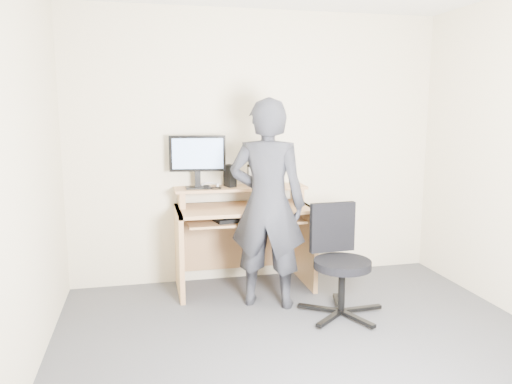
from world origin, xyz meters
name	(u,v)px	position (x,y,z in m)	size (l,w,h in m)	color
ground	(320,363)	(0.00, 0.00, 0.00)	(3.50, 3.50, 0.00)	#48494D
back_wall	(258,148)	(0.00, 1.75, 1.25)	(3.50, 0.02, 2.50)	beige
desk	(242,227)	(-0.20, 1.53, 0.55)	(1.20, 0.60, 0.91)	tan
monitor	(198,157)	(-0.59, 1.59, 1.19)	(0.50, 0.14, 0.47)	black
external_drive	(230,176)	(-0.30, 1.62, 1.01)	(0.07, 0.13, 0.20)	black
travel_mug	(252,177)	(-0.10, 1.59, 1.00)	(0.08, 0.08, 0.18)	silver
smartphone	(267,186)	(0.03, 1.55, 0.92)	(0.07, 0.13, 0.01)	black
charger	(206,187)	(-0.52, 1.53, 0.93)	(0.04, 0.04, 0.04)	black
headphones	(210,186)	(-0.47, 1.66, 0.92)	(0.16, 0.16, 0.02)	silver
keyboard	(241,219)	(-0.25, 1.36, 0.67)	(0.46, 0.18, 0.03)	black
mouse	(272,206)	(0.03, 1.35, 0.77)	(0.10, 0.06, 0.04)	black
office_chair	(339,256)	(0.42, 0.74, 0.46)	(0.66, 0.68, 0.85)	black
person	(267,204)	(-0.09, 1.03, 0.85)	(0.62, 0.41, 1.70)	black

